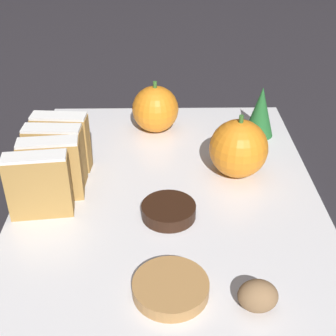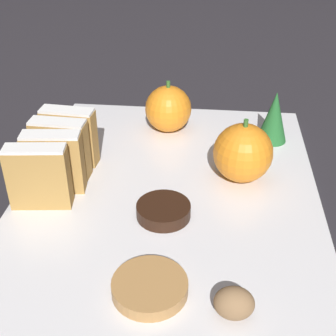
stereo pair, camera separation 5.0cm
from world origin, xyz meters
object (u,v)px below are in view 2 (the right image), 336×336
walnut (234,303)px  chocolate_cookie (161,210)px  orange_near (243,153)px  orange_far (168,109)px

walnut → chocolate_cookie: 0.14m
orange_near → chocolate_cookie: size_ratio=1.35×
orange_near → chocolate_cookie: (-0.08, -0.08, -0.03)m
walnut → orange_far: bearing=105.2°
chocolate_cookie → orange_near: bearing=43.4°
chocolate_cookie → walnut: bearing=-59.0°
orange_near → orange_far: orange_near is taller
orange_far → chocolate_cookie: orange_far is taller
orange_near → orange_far: 0.14m
walnut → orange_near: bearing=86.7°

